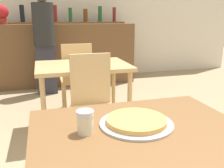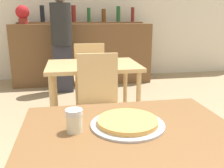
% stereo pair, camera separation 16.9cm
% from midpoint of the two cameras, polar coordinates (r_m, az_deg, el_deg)
% --- Properties ---
extents(wall_back, '(8.00, 0.05, 2.80)m').
position_cam_midpoint_polar(wall_back, '(5.36, -6.36, 16.48)').
color(wall_back, silver).
rests_on(wall_back, ground_plane).
extents(dining_table_near, '(1.07, 0.90, 0.73)m').
position_cam_midpoint_polar(dining_table_near, '(1.26, 8.50, -14.31)').
color(dining_table_near, brown).
rests_on(dining_table_near, ground_plane).
extents(dining_table_far, '(1.00, 0.73, 0.76)m').
position_cam_midpoint_polar(dining_table_far, '(2.78, -2.61, 2.68)').
color(dining_table_far, tan).
rests_on(dining_table_far, ground_plane).
extents(bar_counter, '(2.60, 0.56, 1.14)m').
position_cam_midpoint_polar(bar_counter, '(4.90, -5.68, 6.89)').
color(bar_counter, brown).
rests_on(bar_counter, ground_plane).
extents(bar_back_shelf, '(2.39, 0.24, 0.34)m').
position_cam_midpoint_polar(bar_back_shelf, '(4.99, -6.13, 14.55)').
color(bar_back_shelf, brown).
rests_on(bar_back_shelf, bar_counter).
extents(chair_far_side_front, '(0.40, 0.40, 0.94)m').
position_cam_midpoint_polar(chair_far_side_front, '(2.31, -0.84, -3.42)').
color(chair_far_side_front, tan).
rests_on(chair_far_side_front, ground_plane).
extents(chair_far_side_back, '(0.40, 0.40, 0.94)m').
position_cam_midpoint_polar(chair_far_side_back, '(3.32, -3.78, 2.35)').
color(chair_far_side_back, tan).
rests_on(chair_far_side_back, ground_plane).
extents(pizza_tray, '(0.38, 0.38, 0.04)m').
position_cam_midpoint_polar(pizza_tray, '(1.30, 7.30, -8.83)').
color(pizza_tray, '#B7B7BC').
rests_on(pizza_tray, dining_table_near).
extents(cheese_shaker, '(0.08, 0.08, 0.11)m').
position_cam_midpoint_polar(cheese_shaker, '(1.21, -4.68, -8.38)').
color(cheese_shaker, beige).
rests_on(cheese_shaker, dining_table_near).
extents(person_standing, '(0.34, 0.34, 1.69)m').
position_cam_midpoint_polar(person_standing, '(4.27, -10.30, 10.20)').
color(person_standing, '#2D2D38').
rests_on(person_standing, ground_plane).
extents(potted_plant, '(0.24, 0.24, 0.33)m').
position_cam_midpoint_polar(potted_plant, '(4.84, -18.81, 15.03)').
color(potted_plant, maroon).
rests_on(potted_plant, bar_counter).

